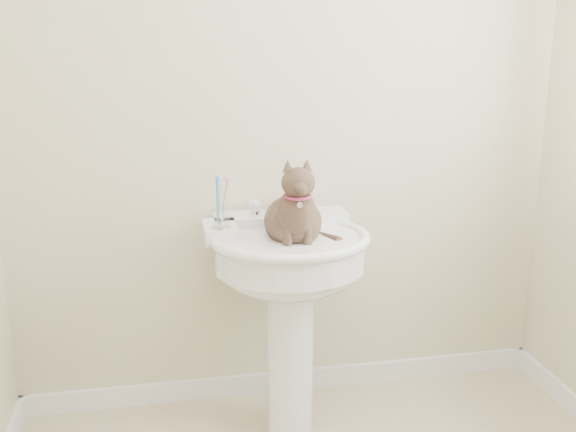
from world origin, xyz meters
TOP-DOWN VIEW (x-y plane):
  - wall_back at (0.00, 1.10)m, footprint 2.20×0.00m
  - baseboard_back at (0.00, 1.09)m, footprint 2.20×0.02m
  - pedestal_sink at (-0.05, 0.81)m, footprint 0.60×0.58m
  - faucet at (-0.05, 0.96)m, footprint 0.28×0.12m
  - soap_bar at (-0.00, 1.04)m, footprint 0.10×0.08m
  - toothbrush_cup at (-0.29, 0.83)m, footprint 0.07×0.07m
  - cat at (-0.04, 0.78)m, footprint 0.23×0.29m

SIDE VIEW (x-z plane):
  - baseboard_back at x=0.00m, z-range 0.00..0.09m
  - pedestal_sink at x=-0.05m, z-range 0.23..1.05m
  - soap_bar at x=0.00m, z-range 0.82..0.85m
  - faucet at x=-0.05m, z-range 0.79..0.93m
  - cat at x=-0.04m, z-range 0.66..1.08m
  - toothbrush_cup at x=-0.29m, z-range 0.78..0.96m
  - wall_back at x=0.00m, z-range 0.00..2.50m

